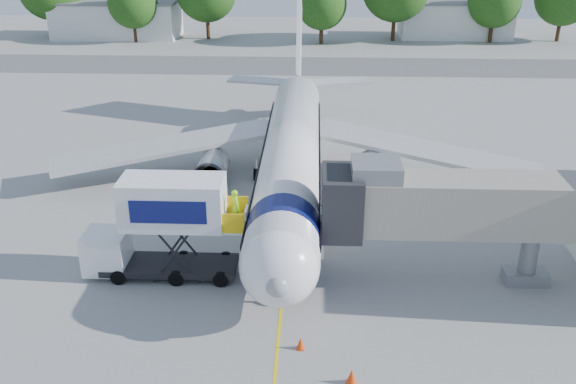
{
  "coord_description": "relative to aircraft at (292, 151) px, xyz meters",
  "views": [
    {
      "loc": [
        1.45,
        -36.0,
        17.86
      ],
      "look_at": [
        0.05,
        -3.17,
        3.2
      ],
      "focal_mm": 40.0,
      "sensor_mm": 36.0,
      "label": 1
    }
  ],
  "objects": [
    {
      "name": "outbuilding_left",
      "position": [
        -28.0,
        55.88,
        -0.29
      ],
      "size": [
        18.4,
        8.4,
        5.3
      ],
      "color": "silver",
      "rests_on": "ground"
    },
    {
      "name": "safety_cone_b",
      "position": [
        1.02,
        -17.1,
        -2.66
      ],
      "size": [
        0.38,
        0.38,
        0.6
      ],
      "color": "red",
      "rests_on": "ground"
    },
    {
      "name": "taxiway_strip",
      "position": [
        0.0,
        37.88,
        -2.94
      ],
      "size": [
        120.0,
        10.0,
        0.01
      ],
      "primitive_type": "cube",
      "color": "#59595B",
      "rests_on": "ground"
    },
    {
      "name": "tree_d",
      "position": [
        2.23,
        51.93,
        2.43
      ],
      "size": [
        6.95,
        6.95,
        8.86
      ],
      "color": "#382314",
      "rests_on": "ground"
    },
    {
      "name": "jet_bridge",
      "position": [
        7.99,
        -11.12,
        1.39
      ],
      "size": [
        13.9,
        3.2,
        6.6
      ],
      "color": "gray",
      "rests_on": "ground"
    },
    {
      "name": "tree_f",
      "position": [
        26.47,
        53.96,
        2.77
      ],
      "size": [
        7.39,
        7.39,
        9.42
      ],
      "color": "#382314",
      "rests_on": "ground"
    },
    {
      "name": "guidance_line",
      "position": [
        0.0,
        -4.12,
        -2.94
      ],
      "size": [
        0.15,
        70.0,
        0.01
      ],
      "primitive_type": "cube",
      "color": "yellow",
      "rests_on": "ground"
    },
    {
      "name": "catering_hiloader",
      "position": [
        -6.26,
        -11.12,
        -0.19
      ],
      "size": [
        8.5,
        2.44,
        5.5
      ],
      "color": "black",
      "rests_on": "ground"
    },
    {
      "name": "ground",
      "position": [
        0.0,
        -4.12,
        -2.95
      ],
      "size": [
        160.0,
        160.0,
        0.0
      ],
      "primitive_type": "plane",
      "color": "gray",
      "rests_on": "ground"
    },
    {
      "name": "outbuilding_right",
      "position": [
        22.0,
        57.88,
        -0.29
      ],
      "size": [
        16.4,
        7.4,
        5.3
      ],
      "color": "silver",
      "rests_on": "ground"
    },
    {
      "name": "safety_cone_a",
      "position": [
        3.15,
        -19.26,
        -2.61
      ],
      "size": [
        0.45,
        0.45,
        0.71
      ],
      "color": "red",
      "rests_on": "ground"
    },
    {
      "name": "tree_b",
      "position": [
        -24.38,
        52.03,
        2.44
      ],
      "size": [
        6.97,
        6.97,
        8.88
      ],
      "color": "#382314",
      "rests_on": "ground"
    },
    {
      "name": "aircraft",
      "position": [
        0.0,
        0.0,
        0.0
      ],
      "size": [
        34.17,
        37.73,
        11.35
      ],
      "color": "white",
      "rests_on": "ground"
    }
  ]
}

